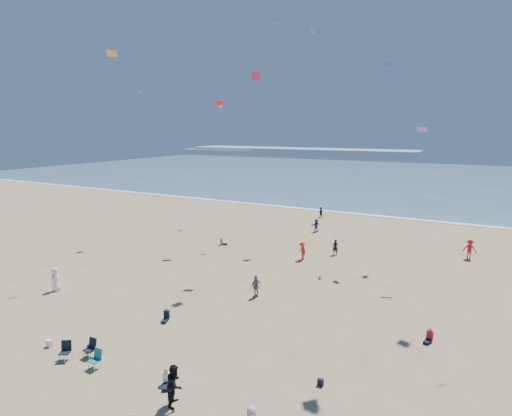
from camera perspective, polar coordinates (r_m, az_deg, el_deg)
The scene contains 12 objects.
ground at distance 20.74m, azimuth -16.98°, elevation -24.72°, with size 220.00×220.00×0.00m, color tan.
ocean at distance 107.97m, azimuth 21.13°, elevation 4.01°, with size 220.00×100.00×0.06m, color #476B84.
surf_line at distance 59.14m, azimuth 15.19°, elevation -0.93°, with size 220.00×1.20×0.08m, color white.
headland_far at distance 195.75m, azimuth 6.15°, elevation 8.01°, with size 110.00×20.00×3.20m, color #7A8EA8.
headland_near at distance 209.58m, azimuth -4.69°, elevation 8.07°, with size 40.00×14.00×2.00m, color #7A8EA8.
standing_flyers at distance 28.41m, azimuth 10.54°, elevation -12.11°, with size 33.51×49.47×1.94m.
seated_group at distance 26.12m, azimuth -3.90°, elevation -15.19°, with size 22.12×25.05×0.84m.
chair_cluster at distance 23.99m, azimuth -23.51°, elevation -18.48°, with size 2.72×1.52×1.00m.
white_tote at distance 26.36m, azimuth -27.45°, elevation -16.78°, with size 0.35×0.20×0.40m, color white.
black_backpack at distance 24.95m, azimuth -22.57°, elevation -18.01°, with size 0.30×0.22×0.38m, color black.
navy_bag at distance 20.95m, azimuth 9.20°, elevation -23.37°, with size 0.28×0.18×0.34m, color black.
kites_aloft at distance 25.44m, azimuth 23.18°, elevation 17.31°, with size 39.27×39.47×24.36m.
Camera 1 is at (12.34, -11.59, 11.98)m, focal length 28.00 mm.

